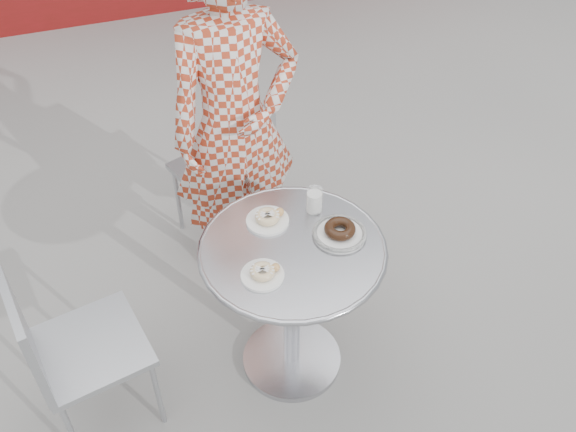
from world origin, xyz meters
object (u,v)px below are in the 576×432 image
object	(u,v)px
bistro_table	(292,279)
plate_near	(263,273)
chair_left	(96,374)
seated_person	(235,125)
plate_checker	(340,232)
milk_cup	(314,201)
chair_far	(224,197)
plate_far	(268,218)

from	to	relation	value
bistro_table	plate_near	size ratio (longest dim) A/B	4.62
chair_left	seated_person	size ratio (longest dim) A/B	0.51
plate_checker	bistro_table	bearing A→B (deg)	-179.50
seated_person	milk_cup	size ratio (longest dim) A/B	15.67
chair_far	chair_left	distance (m)	1.14
bistro_table	plate_checker	size ratio (longest dim) A/B	3.50
bistro_table	chair_left	xyz separation A→B (m)	(-0.80, 0.03, -0.29)
chair_left	chair_far	bearing A→B (deg)	-52.50
chair_far	plate_near	xyz separation A→B (m)	(-0.09, -0.98, 0.47)
bistro_table	plate_near	distance (m)	0.26
chair_left	plate_far	size ratio (longest dim) A/B	4.99
seated_person	plate_checker	distance (m)	0.72
seated_person	milk_cup	world-z (taller)	seated_person
chair_far	plate_far	xyz separation A→B (m)	(0.01, -0.72, 0.48)
chair_far	plate_checker	bearing A→B (deg)	86.20
chair_left	plate_checker	world-z (taller)	chair_left
chair_left	plate_near	bearing A→B (deg)	-112.04
plate_near	plate_checker	xyz separation A→B (m)	(0.33, 0.10, 0.00)
plate_checker	chair_far	bearing A→B (deg)	105.27
plate_far	milk_cup	size ratio (longest dim) A/B	1.59
milk_cup	chair_far	bearing A→B (deg)	105.59
chair_far	chair_left	xyz separation A→B (m)	(-0.75, -0.85, -0.00)
bistro_table	plate_far	distance (m)	0.25
chair_left	plate_near	distance (m)	0.82
seated_person	plate_far	distance (m)	0.53
seated_person	plate_far	size ratio (longest dim) A/B	9.87
bistro_table	chair_far	size ratio (longest dim) A/B	0.86
plate_checker	milk_cup	world-z (taller)	milk_cup
seated_person	plate_near	world-z (taller)	seated_person
bistro_table	milk_cup	bearing A→B (deg)	47.79
chair_left	milk_cup	xyz separation A→B (m)	(0.95, 0.14, 0.51)
chair_far	plate_checker	xyz separation A→B (m)	(0.24, -0.88, 0.48)
chair_left	plate_near	xyz separation A→B (m)	(0.66, -0.13, 0.48)
chair_left	plate_far	bearing A→B (deg)	-91.11
plate_far	chair_far	bearing A→B (deg)	90.89
plate_far	plate_checker	xyz separation A→B (m)	(0.23, -0.16, -0.00)
plate_far	milk_cup	xyz separation A→B (m)	(0.19, 0.00, 0.03)
bistro_table	milk_cup	distance (m)	0.31
plate_far	seated_person	bearing A→B (deg)	87.51
bistro_table	chair_left	world-z (taller)	chair_left
milk_cup	plate_far	bearing A→B (deg)	-179.69
plate_far	plate_checker	world-z (taller)	plate_checker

